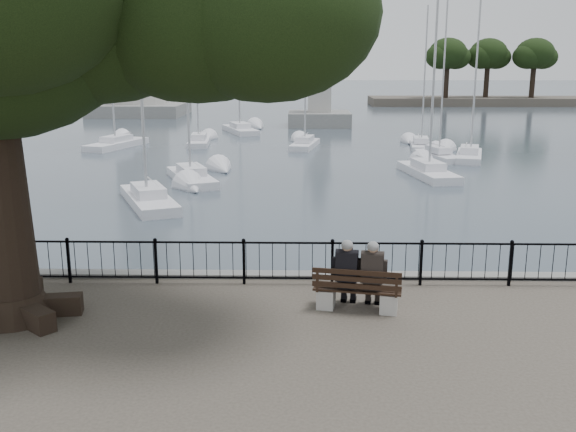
{
  "coord_description": "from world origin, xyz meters",
  "views": [
    {
      "loc": [
        0.28,
        -11.34,
        4.94
      ],
      "look_at": [
        0.0,
        2.5,
        1.6
      ],
      "focal_mm": 40.0,
      "sensor_mm": 36.0,
      "label": 1
    }
  ],
  "objects_px": {
    "person_right": "(372,278)",
    "bench": "(357,295)",
    "person_left": "(347,276)",
    "lion_monument": "(319,103)"
  },
  "relations": [
    {
      "from": "person_right",
      "to": "lion_monument",
      "type": "bearing_deg",
      "value": 89.7
    },
    {
      "from": "person_left",
      "to": "person_right",
      "type": "bearing_deg",
      "value": -10.54
    },
    {
      "from": "bench",
      "to": "person_right",
      "type": "bearing_deg",
      "value": 8.73
    },
    {
      "from": "person_right",
      "to": "bench",
      "type": "bearing_deg",
      "value": -171.27
    },
    {
      "from": "person_right",
      "to": "lion_monument",
      "type": "xyz_separation_m",
      "value": [
        0.26,
        48.93,
        0.46
      ]
    },
    {
      "from": "person_left",
      "to": "lion_monument",
      "type": "bearing_deg",
      "value": 89.11
    },
    {
      "from": "person_left",
      "to": "bench",
      "type": "bearing_deg",
      "value": -35.54
    },
    {
      "from": "person_right",
      "to": "person_left",
      "type": "bearing_deg",
      "value": 169.46
    },
    {
      "from": "person_right",
      "to": "lion_monument",
      "type": "distance_m",
      "value": 48.93
    },
    {
      "from": "person_left",
      "to": "lion_monument",
      "type": "height_order",
      "value": "lion_monument"
    }
  ]
}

